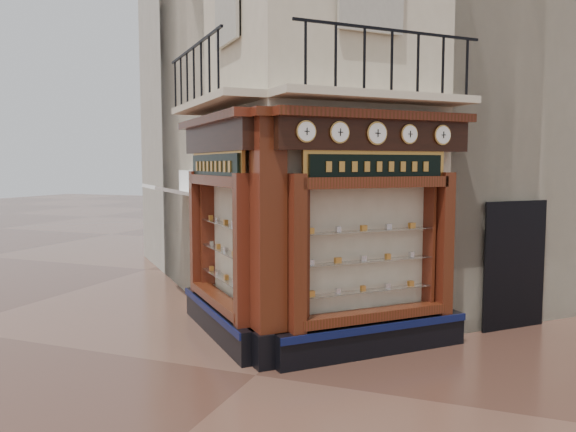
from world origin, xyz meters
The scene contains 16 objects.
ground centered at (0.00, 0.00, 0.00)m, with size 80.00×80.00×0.00m, color #4D2F24.
main_building centered at (0.00, 6.16, 6.00)m, with size 8.00×8.00×12.00m, color beige.
neighbour_left centered at (-2.47, 8.63, 5.50)m, with size 8.00×8.00×11.00m, color #B8B1A0.
neighbour_right centered at (2.47, 8.63, 5.50)m, with size 8.00×8.00×11.00m, color #B8B1A0.
shopfront_left centered at (-1.41, 1.57, 1.98)m, with size 2.86×2.86×3.98m.
shopfront_right centered at (1.41, 1.57, 1.98)m, with size 2.86×2.86×3.98m.
corner_pilaster centered at (0.00, 0.50, 1.95)m, with size 0.85×0.85×3.98m.
balcony centered at (0.00, 1.49, 4.22)m, with size 5.94×2.97×1.03m.
clock_a centered at (0.61, 0.50, 3.62)m, with size 0.27×0.27×0.33m.
clock_b centered at (1.01, 0.90, 3.62)m, with size 0.27×0.27×0.34m.
clock_c centered at (1.48, 1.37, 3.62)m, with size 0.29×0.29×0.37m.
clock_d centered at (1.91, 1.81, 3.62)m, with size 0.26×0.26×0.32m.
clock_e centered at (2.38, 2.28, 3.62)m, with size 0.27×0.27×0.33m.
awning centered at (-3.74, 3.54, 0.00)m, with size 1.61×0.97×0.08m, color white, non-canonical shape.
signboard_left centered at (-1.46, 1.51, 3.10)m, with size 2.13×2.13×0.57m.
signboard_right centered at (1.46, 1.51, 3.10)m, with size 1.90×1.90×0.51m.
Camera 1 is at (3.37, -7.39, 3.14)m, focal length 35.00 mm.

